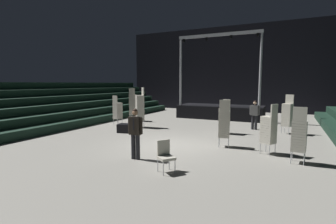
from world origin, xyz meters
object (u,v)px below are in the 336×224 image
object	(u,v)px
chair_stack_front_right	(133,104)
chair_stack_mid_right	(224,123)
loose_chair_near_man	(165,154)
chair_stack_mid_centre	(224,117)
chair_stack_rear_right	(140,108)
chair_stack_rear_left	(118,110)
chair_stack_mid_left	(299,135)
crew_worker_near_stage	(255,113)
stage_riser	(220,110)
chair_stack_rear_centre	(287,114)
equipment_road_case	(127,128)
chair_stack_front_left	(269,129)
man_with_tie	(135,131)

from	to	relation	value
chair_stack_front_right	chair_stack_mid_right	distance (m)	8.86
loose_chair_near_man	chair_stack_front_right	bearing A→B (deg)	-103.52
chair_stack_mid_centre	chair_stack_rear_right	distance (m)	5.02
chair_stack_mid_centre	loose_chair_near_man	world-z (taller)	chair_stack_mid_centre
chair_stack_mid_right	chair_stack_rear_left	size ratio (longest dim) A/B	1.05
chair_stack_front_right	chair_stack_mid_left	bearing A→B (deg)	-48.46
chair_stack_mid_right	chair_stack_mid_centre	world-z (taller)	chair_stack_mid_right
chair_stack_rear_right	crew_worker_near_stage	distance (m)	6.66
stage_riser	chair_stack_rear_left	bearing A→B (deg)	-129.77
chair_stack_mid_right	chair_stack_rear_centre	bearing A→B (deg)	49.35
chair_stack_rear_right	equipment_road_case	size ratio (longest dim) A/B	2.66
chair_stack_front_left	loose_chair_near_man	xyz separation A→B (m)	(-2.61, -3.39, -0.41)
chair_stack_rear_right	loose_chair_near_man	bearing A→B (deg)	170.90
man_with_tie	loose_chair_near_man	xyz separation A→B (m)	(1.49, -0.69, -0.47)
chair_stack_mid_centre	loose_chair_near_man	xyz separation A→B (m)	(-0.23, -6.55, -0.37)
stage_riser	chair_stack_rear_right	bearing A→B (deg)	-118.95
chair_stack_front_right	chair_stack_rear_left	xyz separation A→B (m)	(0.24, -2.09, -0.21)
man_with_tie	chair_stack_rear_left	world-z (taller)	chair_stack_rear_left
chair_stack_mid_right	chair_stack_rear_right	size ratio (longest dim) A/B	0.82
chair_stack_rear_left	loose_chair_near_man	world-z (taller)	chair_stack_rear_left
chair_stack_rear_centre	chair_stack_rear_left	bearing A→B (deg)	30.88
man_with_tie	equipment_road_case	distance (m)	5.02
chair_stack_mid_centre	chair_stack_rear_left	size ratio (longest dim) A/B	0.95
chair_stack_rear_centre	loose_chair_near_man	bearing A→B (deg)	89.35
man_with_tie	equipment_road_case	world-z (taller)	man_with_tie
chair_stack_front_left	chair_stack_rear_centre	world-z (taller)	chair_stack_rear_centre
chair_stack_rear_right	chair_stack_front_right	bearing A→B (deg)	-4.32
chair_stack_front_left	chair_stack_mid_centre	world-z (taller)	chair_stack_front_left
chair_stack_front_left	chair_stack_mid_left	size ratio (longest dim) A/B	1.00
chair_stack_mid_left	crew_worker_near_stage	bearing A→B (deg)	115.86
man_with_tie	loose_chair_near_man	distance (m)	1.71
stage_riser	chair_stack_front_left	size ratio (longest dim) A/B	3.31
stage_riser	chair_stack_rear_right	xyz separation A→B (m)	(-3.37, -6.08, 0.57)
man_with_tie	chair_stack_front_right	bearing A→B (deg)	-57.86
stage_riser	chair_stack_mid_left	size ratio (longest dim) A/B	3.31
chair_stack_front_right	chair_stack_rear_centre	world-z (taller)	chair_stack_front_right
chair_stack_front_right	stage_riser	bearing A→B (deg)	17.68
crew_worker_near_stage	chair_stack_front_left	bearing A→B (deg)	-67.46
chair_stack_rear_right	crew_worker_near_stage	size ratio (longest dim) A/B	1.44
chair_stack_rear_left	crew_worker_near_stage	distance (m)	8.25
chair_stack_front_left	loose_chair_near_man	size ratio (longest dim) A/B	1.99
chair_stack_mid_right	chair_stack_rear_right	bearing A→B (deg)	144.74
stage_riser	chair_stack_rear_right	world-z (taller)	stage_riser
chair_stack_front_right	loose_chair_near_man	size ratio (longest dim) A/B	2.44
chair_stack_rear_centre	equipment_road_case	bearing A→B (deg)	44.55
chair_stack_mid_left	chair_stack_rear_right	size ratio (longest dim) A/B	0.79
stage_riser	chair_stack_rear_left	world-z (taller)	stage_riser
chair_stack_rear_left	chair_stack_rear_centre	distance (m)	9.79
crew_worker_near_stage	chair_stack_mid_centre	bearing A→B (deg)	-113.89
chair_stack_rear_left	crew_worker_near_stage	xyz separation A→B (m)	(7.96, 2.16, -0.01)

